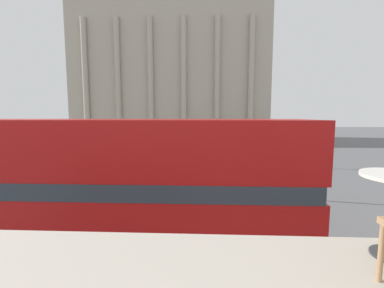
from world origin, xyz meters
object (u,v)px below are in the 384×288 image
plaza_building_left (173,75)px  car_black (211,165)px  car_navy (291,157)px  double_decker_bus (126,186)px  pedestrian_red (217,145)px  traffic_light_near (307,155)px  pedestrian_white (157,151)px  traffic_light_mid (306,141)px  pedestrian_blue (180,141)px

plaza_building_left → car_black: bearing=-77.9°
plaza_building_left → car_navy: (13.98, -26.06, -11.37)m
double_decker_bus → pedestrian_red: 24.44m
traffic_light_near → car_navy: traffic_light_near is taller
car_black → pedestrian_white: pedestrian_white is taller
traffic_light_mid → car_black: 8.78m
traffic_light_near → pedestrian_red: bearing=101.9°
double_decker_bus → pedestrian_white: size_ratio=5.90×
double_decker_bus → traffic_light_near: 9.88m
pedestrian_white → pedestrian_blue: (1.14, 11.00, -0.07)m
double_decker_bus → car_navy: bearing=55.7°
pedestrian_blue → car_black: bearing=-173.6°
traffic_light_mid → car_black: size_ratio=0.84×
pedestrian_white → plaza_building_left: bearing=-20.4°
traffic_light_mid → traffic_light_near: bearing=-111.1°
pedestrian_white → pedestrian_red: size_ratio=1.11×
car_black → pedestrian_red: size_ratio=2.65×
car_navy → traffic_light_mid: bearing=42.5°
car_black → pedestrian_blue: bearing=179.0°
double_decker_bus → plaza_building_left: bearing=92.7°
car_black → car_navy: bearing=104.7°
car_navy → pedestrian_blue: pedestrian_blue is taller
traffic_light_mid → pedestrian_white: size_ratio=1.99×
traffic_light_near → pedestrian_white: 14.66m
plaza_building_left → car_black: size_ratio=8.14×
traffic_light_near → pedestrian_red: 18.25m
plaza_building_left → traffic_light_mid: bearing=-61.9°
double_decker_bus → pedestrian_white: double_decker_bus is taller
plaza_building_left → pedestrian_red: 22.80m
car_black → pedestrian_blue: pedestrian_blue is taller
traffic_light_near → traffic_light_mid: 9.26m
traffic_light_near → car_navy: (2.64, 10.11, -1.72)m
traffic_light_near → car_black: size_ratio=0.88×
pedestrian_blue → plaza_building_left: bearing=3.0°
double_decker_bus → car_navy: size_ratio=2.48×
pedestrian_red → plaza_building_left: bearing=-59.3°
double_decker_bus → car_black: bearing=74.9°
double_decker_bus → pedestrian_red: bearing=78.6°
traffic_light_mid → pedestrian_white: 13.43m
car_navy → pedestrian_red: (-6.40, 7.69, 0.21)m
car_navy → pedestrian_blue: bearing=-118.5°
pedestrian_red → pedestrian_blue: 6.35m
traffic_light_near → pedestrian_blue: size_ratio=2.24×
double_decker_bus → pedestrian_blue: size_ratio=6.31×
plaza_building_left → pedestrian_red: bearing=-67.6°
traffic_light_near → pedestrian_red: (-3.76, 17.80, -1.51)m
pedestrian_white → pedestrian_blue: bearing=-29.6°
traffic_light_near → pedestrian_white: size_ratio=2.09×
plaza_building_left → car_black: plaza_building_left is taller
double_decker_bus → pedestrian_white: bearing=95.2°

